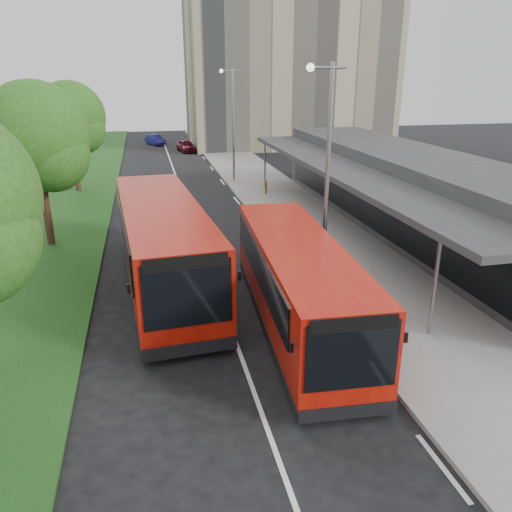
# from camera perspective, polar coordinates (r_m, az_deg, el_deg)

# --- Properties ---
(ground) EXTENTS (120.00, 120.00, 0.00)m
(ground) POSITION_cam_1_polar(r_m,az_deg,el_deg) (17.25, -3.49, -6.61)
(ground) COLOR black
(ground) RESTS_ON ground
(pavement) EXTENTS (5.00, 80.00, 0.15)m
(pavement) POSITION_cam_1_polar(r_m,az_deg,el_deg) (37.01, 0.79, 8.12)
(pavement) COLOR slate
(pavement) RESTS_ON ground
(grass_verge) EXTENTS (5.00, 80.00, 0.10)m
(grass_verge) POSITION_cam_1_polar(r_m,az_deg,el_deg) (36.38, -19.71, 6.70)
(grass_verge) COLOR #174215
(grass_verge) RESTS_ON ground
(lane_centre_line) EXTENTS (0.12, 70.00, 0.01)m
(lane_centre_line) POSITION_cam_1_polar(r_m,az_deg,el_deg) (31.31, -7.89, 5.58)
(lane_centre_line) COLOR silver
(lane_centre_line) RESTS_ON ground
(kerb_dashes) EXTENTS (0.12, 56.00, 0.01)m
(kerb_dashes) POSITION_cam_1_polar(r_m,az_deg,el_deg) (35.55, -3.11, 7.48)
(kerb_dashes) COLOR silver
(kerb_dashes) RESTS_ON ground
(office_block) EXTENTS (22.00, 12.00, 18.00)m
(office_block) POSITION_cam_1_polar(r_m,az_deg,el_deg) (59.54, 3.70, 21.25)
(office_block) COLOR tan
(office_block) RESTS_ON ground
(station_building) EXTENTS (7.70, 26.00, 4.00)m
(station_building) POSITION_cam_1_polar(r_m,az_deg,el_deg) (27.31, 16.81, 7.18)
(station_building) COLOR #28282B
(station_building) RESTS_ON ground
(tree_mid) EXTENTS (4.71, 4.71, 7.57)m
(tree_mid) POSITION_cam_1_polar(r_m,az_deg,el_deg) (24.92, -23.80, 11.86)
(tree_mid) COLOR black
(tree_mid) RESTS_ON ground
(tree_far) EXTENTS (4.62, 4.62, 7.41)m
(tree_far) POSITION_cam_1_polar(r_m,az_deg,el_deg) (36.73, -20.43, 14.25)
(tree_far) COLOR black
(tree_far) RESTS_ON ground
(lamp_post_near) EXTENTS (1.44, 0.28, 8.00)m
(lamp_post_near) POSITION_cam_1_polar(r_m,az_deg,el_deg) (18.65, 7.98, 10.56)
(lamp_post_near) COLOR gray
(lamp_post_near) RESTS_ON pavement
(lamp_post_far) EXTENTS (1.44, 0.28, 8.00)m
(lamp_post_far) POSITION_cam_1_polar(r_m,az_deg,el_deg) (37.92, -2.77, 15.48)
(lamp_post_far) COLOR gray
(lamp_post_far) RESTS_ON pavement
(bus_main) EXTENTS (3.13, 10.22, 2.86)m
(bus_main) POSITION_cam_1_polar(r_m,az_deg,el_deg) (15.90, 4.79, -3.24)
(bus_main) COLOR #A91809
(bus_main) RESTS_ON ground
(bus_second) EXTENTS (3.79, 11.71, 3.27)m
(bus_second) POSITION_cam_1_polar(r_m,az_deg,el_deg) (19.13, -10.59, 1.24)
(bus_second) COLOR #A91809
(bus_second) RESTS_ON ground
(litter_bin) EXTENTS (0.49, 0.49, 0.77)m
(litter_bin) POSITION_cam_1_polar(r_m,az_deg,el_deg) (27.19, 4.27, 4.65)
(litter_bin) COLOR #342215
(litter_bin) RESTS_ON pavement
(bollard) EXTENTS (0.18, 0.18, 0.90)m
(bollard) POSITION_cam_1_polar(r_m,az_deg,el_deg) (33.77, 1.15, 7.87)
(bollard) COLOR #D9A60B
(bollard) RESTS_ON pavement
(car_near) EXTENTS (2.07, 3.84, 1.24)m
(car_near) POSITION_cam_1_polar(r_m,az_deg,el_deg) (54.46, -7.98, 12.37)
(car_near) COLOR #560C1B
(car_near) RESTS_ON ground
(car_far) EXTENTS (2.42, 3.69, 1.15)m
(car_far) POSITION_cam_1_polar(r_m,az_deg,el_deg) (60.56, -11.46, 12.89)
(car_far) COLOR navy
(car_far) RESTS_ON ground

